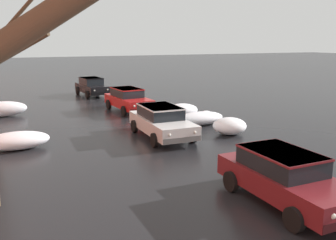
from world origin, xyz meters
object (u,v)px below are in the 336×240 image
(sedan_white_parked_kerbside_close, at_px, (161,121))
(sedan_red_parked_kerbside_mid, at_px, (128,99))
(sedan_maroon_approaching_near_lane, at_px, (284,176))
(sedan_black_parked_far_down_block, at_px, (92,86))

(sedan_white_parked_kerbside_close, distance_m, sedan_red_parked_kerbside_mid, 6.70)
(sedan_maroon_approaching_near_lane, xyz_separation_m, sedan_black_parked_far_down_block, (-0.06, 21.81, -0.00))
(sedan_red_parked_kerbside_mid, bearing_deg, sedan_black_parked_far_down_block, 93.98)
(sedan_maroon_approaching_near_lane, height_order, sedan_white_parked_kerbside_close, same)
(sedan_maroon_approaching_near_lane, height_order, sedan_black_parked_far_down_block, same)
(sedan_maroon_approaching_near_lane, distance_m, sedan_black_parked_far_down_block, 21.81)
(sedan_maroon_approaching_near_lane, relative_size, sedan_black_parked_far_down_block, 0.99)
(sedan_red_parked_kerbside_mid, relative_size, sedan_black_parked_far_down_block, 1.02)
(sedan_red_parked_kerbside_mid, bearing_deg, sedan_white_parked_kerbside_close, -95.70)
(sedan_white_parked_kerbside_close, xyz_separation_m, sedan_black_parked_far_down_block, (0.15, 14.06, -0.00))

